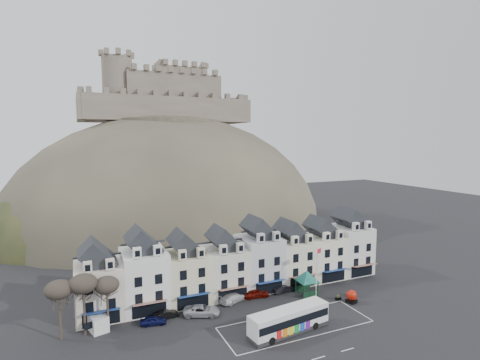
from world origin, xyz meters
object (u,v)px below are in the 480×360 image
at_px(bus_shelter, 307,276).
at_px(car_white, 234,297).
at_px(flagpole, 317,270).
at_px(car_maroon, 256,293).
at_px(car_charcoal, 283,288).
at_px(car_navy, 153,320).
at_px(bus, 289,319).
at_px(white_van, 96,320).
at_px(red_buoy, 352,296).
at_px(car_black, 166,314).
at_px(car_silver, 202,311).

relative_size(bus_shelter, car_white, 1.27).
distance_m(bus_shelter, flagpole, 2.83).
bearing_deg(car_maroon, car_charcoal, -83.13).
bearing_deg(car_navy, flagpole, -83.97).
bearing_deg(car_white, bus, 172.54).
bearing_deg(bus, car_maroon, 78.34).
xyz_separation_m(white_van, car_charcoal, (30.76, 0.00, -0.45)).
xyz_separation_m(bus, car_charcoal, (6.26, 12.20, -1.23)).
xyz_separation_m(bus_shelter, car_maroon, (-8.60, 2.50, -2.51)).
bearing_deg(white_van, red_buoy, -28.11).
xyz_separation_m(car_maroon, car_charcoal, (5.39, 0.00, -0.11)).
distance_m(bus_shelter, car_black, 24.39).
height_order(flagpole, car_silver, flagpole).
height_order(car_maroon, car_charcoal, car_maroon).
xyz_separation_m(bus, car_white, (-3.19, 12.19, -1.14)).
xyz_separation_m(car_navy, car_silver, (7.31, -0.09, 0.14)).
bearing_deg(bus_shelter, white_van, 178.14).
bearing_deg(bus_shelter, car_white, 171.23).
bearing_deg(car_charcoal, bus, 146.71).
height_order(bus, white_van, bus).
xyz_separation_m(white_van, car_white, (21.32, -0.01, -0.36)).
bearing_deg(bus_shelter, car_silver, -177.65).
height_order(bus_shelter, car_charcoal, bus_shelter).
xyz_separation_m(red_buoy, flagpole, (-4.43, 3.54, 3.96)).
distance_m(red_buoy, car_black, 29.93).
xyz_separation_m(red_buoy, car_maroon, (-13.49, 8.22, -0.30)).
height_order(bus_shelter, car_white, bus_shelter).
xyz_separation_m(car_black, car_white, (11.55, 1.20, 0.15)).
distance_m(bus, car_black, 18.42).
xyz_separation_m(red_buoy, car_black, (-29.09, 7.00, -0.46)).
bearing_deg(car_navy, car_white, -69.18).
bearing_deg(white_van, car_navy, -33.61).
xyz_separation_m(bus, car_black, (-14.73, 10.98, -1.29)).
relative_size(red_buoy, car_white, 0.40).
height_order(car_silver, car_charcoal, car_silver).
bearing_deg(car_maroon, bus, -177.18).
bearing_deg(car_maroon, car_navy, 104.61).
xyz_separation_m(car_silver, car_maroon, (10.40, 2.50, 0.01)).
relative_size(red_buoy, car_maroon, 0.46).
bearing_deg(red_buoy, bus_shelter, 130.50).
xyz_separation_m(bus, white_van, (-24.50, 12.20, -0.78)).
relative_size(white_van, car_maroon, 1.16).
bearing_deg(car_navy, bus_shelter, -79.32).
bearing_deg(car_silver, bus, -113.71).
distance_m(bus, white_van, 27.38).
bearing_deg(car_charcoal, car_silver, 92.86).
bearing_deg(car_navy, red_buoy, -89.67).
distance_m(white_van, car_white, 21.32).
distance_m(bus, car_charcoal, 13.76).
relative_size(bus_shelter, car_charcoal, 1.63).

